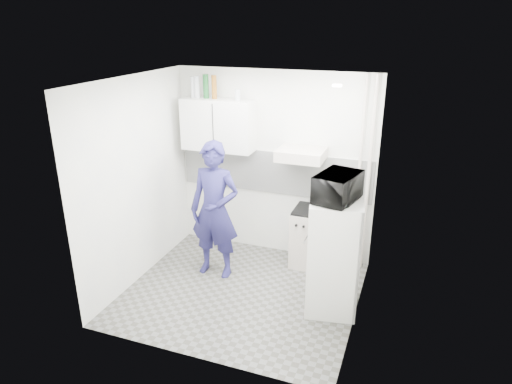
% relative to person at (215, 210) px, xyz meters
% --- Properties ---
extents(floor, '(2.80, 2.80, 0.00)m').
position_rel_person_xyz_m(floor, '(0.50, -0.35, -0.90)').
color(floor, '#5A5A58').
rests_on(floor, ground).
extents(ceiling, '(2.80, 2.80, 0.00)m').
position_rel_person_xyz_m(ceiling, '(0.50, -0.35, 1.70)').
color(ceiling, white).
rests_on(ceiling, wall_back).
extents(wall_back, '(2.80, 0.00, 2.80)m').
position_rel_person_xyz_m(wall_back, '(0.50, 0.90, 0.40)').
color(wall_back, white).
rests_on(wall_back, floor).
extents(wall_left, '(0.00, 2.60, 2.60)m').
position_rel_person_xyz_m(wall_left, '(-0.90, -0.35, 0.40)').
color(wall_left, white).
rests_on(wall_left, floor).
extents(wall_right, '(0.00, 2.60, 2.60)m').
position_rel_person_xyz_m(wall_right, '(1.90, -0.35, 0.40)').
color(wall_right, white).
rests_on(wall_right, floor).
extents(person, '(0.66, 0.44, 1.81)m').
position_rel_person_xyz_m(person, '(0.00, 0.00, 0.00)').
color(person, '#201E52').
rests_on(person, floor).
extents(stove, '(0.50, 0.50, 0.79)m').
position_rel_person_xyz_m(stove, '(1.13, 0.65, -0.51)').
color(stove, beige).
rests_on(stove, floor).
extents(fridge, '(0.66, 0.66, 1.37)m').
position_rel_person_xyz_m(fridge, '(1.60, -0.28, -0.22)').
color(fridge, white).
rests_on(fridge, floor).
extents(stove_top, '(0.48, 0.48, 0.03)m').
position_rel_person_xyz_m(stove_top, '(1.13, 0.65, -0.10)').
color(stove_top, black).
rests_on(stove_top, stove).
extents(saucepan, '(0.17, 0.17, 0.10)m').
position_rel_person_xyz_m(saucepan, '(1.22, 0.72, -0.03)').
color(saucepan, silver).
rests_on(saucepan, stove_top).
extents(microwave, '(0.63, 0.49, 0.31)m').
position_rel_person_xyz_m(microwave, '(1.60, -0.28, 0.62)').
color(microwave, black).
rests_on(microwave, fridge).
extents(bottle_a, '(0.07, 0.07, 0.28)m').
position_rel_person_xyz_m(bottle_a, '(-0.61, 0.73, 1.44)').
color(bottle_a, '#B2B7BC').
rests_on(bottle_a, upper_cabinet).
extents(bottle_b, '(0.07, 0.07, 0.29)m').
position_rel_person_xyz_m(bottle_b, '(-0.56, 0.73, 1.44)').
color(bottle_b, '#B2B7BC').
rests_on(bottle_b, upper_cabinet).
extents(bottle_c, '(0.08, 0.08, 0.32)m').
position_rel_person_xyz_m(bottle_c, '(-0.42, 0.73, 1.46)').
color(bottle_c, '#144C1E').
rests_on(bottle_c, upper_cabinet).
extents(bottle_d, '(0.07, 0.07, 0.31)m').
position_rel_person_xyz_m(bottle_d, '(-0.30, 0.73, 1.45)').
color(bottle_d, brown).
rests_on(bottle_d, upper_cabinet).
extents(canister_b, '(0.08, 0.08, 0.15)m').
position_rel_person_xyz_m(canister_b, '(0.04, 0.73, 1.37)').
color(canister_b, '#B2B7BC').
rests_on(canister_b, upper_cabinet).
extents(upper_cabinet, '(1.00, 0.35, 0.70)m').
position_rel_person_xyz_m(upper_cabinet, '(-0.25, 0.73, 0.95)').
color(upper_cabinet, white).
rests_on(upper_cabinet, wall_back).
extents(range_hood, '(0.60, 0.50, 0.14)m').
position_rel_person_xyz_m(range_hood, '(0.95, 0.65, 0.67)').
color(range_hood, beige).
rests_on(range_hood, wall_back).
extents(backsplash, '(2.74, 0.03, 0.60)m').
position_rel_person_xyz_m(backsplash, '(0.50, 0.89, 0.30)').
color(backsplash, white).
rests_on(backsplash, wall_back).
extents(pipe_a, '(0.05, 0.05, 2.60)m').
position_rel_person_xyz_m(pipe_a, '(1.80, 0.82, 0.40)').
color(pipe_a, beige).
rests_on(pipe_a, floor).
extents(pipe_b, '(0.04, 0.04, 2.60)m').
position_rel_person_xyz_m(pipe_b, '(1.68, 0.82, 0.40)').
color(pipe_b, beige).
rests_on(pipe_b, floor).
extents(ceiling_spot_fixture, '(0.10, 0.10, 0.02)m').
position_rel_person_xyz_m(ceiling_spot_fixture, '(1.50, -0.15, 1.67)').
color(ceiling_spot_fixture, white).
rests_on(ceiling_spot_fixture, ceiling).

